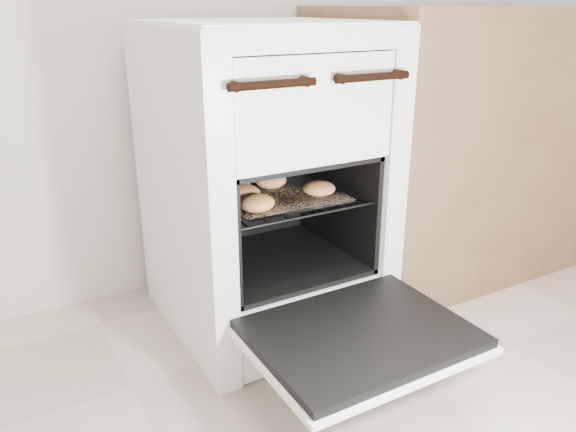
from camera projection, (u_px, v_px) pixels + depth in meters
name	position (u px, v px, depth m)	size (l,w,h in m)	color
stove	(264.00, 186.00, 1.61)	(0.57, 0.63, 0.87)	silver
oven_door	(360.00, 336.00, 1.31)	(0.51, 0.40, 0.04)	black
oven_rack	(275.00, 195.00, 1.56)	(0.41, 0.40, 0.01)	black
foil_sheet	(278.00, 195.00, 1.55)	(0.32, 0.28, 0.01)	white
baked_rolls	(254.00, 188.00, 1.52)	(0.33, 0.32, 0.05)	tan
counter	(449.00, 142.00, 2.00)	(0.91, 0.61, 0.91)	brown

